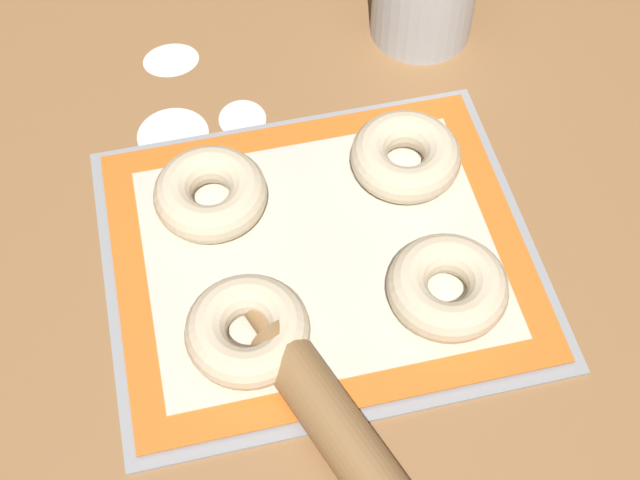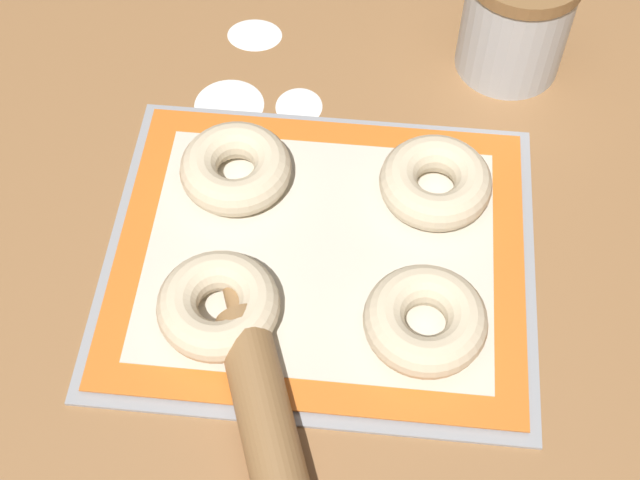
{
  "view_description": "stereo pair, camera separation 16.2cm",
  "coord_description": "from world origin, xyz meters",
  "px_view_note": "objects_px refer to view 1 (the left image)",
  "views": [
    {
      "loc": [
        -0.1,
        -0.5,
        0.79
      ],
      "look_at": [
        0.01,
        -0.01,
        0.03
      ],
      "focal_mm": 50.0,
      "sensor_mm": 36.0,
      "label": 1
    },
    {
      "loc": [
        0.06,
        -0.51,
        0.79
      ],
      "look_at": [
        0.01,
        -0.01,
        0.03
      ],
      "focal_mm": 50.0,
      "sensor_mm": 36.0,
      "label": 2
    }
  ],
  "objects_px": {
    "bagel_front_left": "(248,331)",
    "bagel_back_left": "(211,194)",
    "baking_tray": "(320,255)",
    "bagel_back_right": "(406,156)",
    "bagel_front_right": "(448,287)"
  },
  "relations": [
    {
      "from": "bagel_front_left",
      "to": "bagel_front_right",
      "type": "xyz_separation_m",
      "value": [
        0.2,
        0.0,
        0.0
      ]
    },
    {
      "from": "bagel_back_left",
      "to": "bagel_front_left",
      "type": "bearing_deg",
      "value": -87.04
    },
    {
      "from": "bagel_back_left",
      "to": "bagel_back_right",
      "type": "distance_m",
      "value": 0.21
    },
    {
      "from": "baking_tray",
      "to": "bagel_front_left",
      "type": "height_order",
      "value": "bagel_front_left"
    },
    {
      "from": "baking_tray",
      "to": "bagel_front_right",
      "type": "height_order",
      "value": "bagel_front_right"
    },
    {
      "from": "baking_tray",
      "to": "bagel_back_right",
      "type": "relative_size",
      "value": 3.69
    },
    {
      "from": "bagel_front_left",
      "to": "baking_tray",
      "type": "bearing_deg",
      "value": 43.39
    },
    {
      "from": "bagel_front_left",
      "to": "bagel_back_right",
      "type": "distance_m",
      "value": 0.27
    },
    {
      "from": "bagel_back_right",
      "to": "bagel_front_left",
      "type": "bearing_deg",
      "value": -140.23
    },
    {
      "from": "bagel_back_left",
      "to": "bagel_back_right",
      "type": "xyz_separation_m",
      "value": [
        0.21,
        0.0,
        0.0
      ]
    },
    {
      "from": "bagel_front_left",
      "to": "bagel_front_right",
      "type": "distance_m",
      "value": 0.2
    },
    {
      "from": "baking_tray",
      "to": "bagel_front_right",
      "type": "bearing_deg",
      "value": -36.89
    },
    {
      "from": "bagel_front_right",
      "to": "bagel_back_left",
      "type": "height_order",
      "value": "same"
    },
    {
      "from": "bagel_back_right",
      "to": "bagel_back_left",
      "type": "bearing_deg",
      "value": -179.36
    },
    {
      "from": "bagel_front_left",
      "to": "bagel_back_left",
      "type": "bearing_deg",
      "value": 92.96
    }
  ]
}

